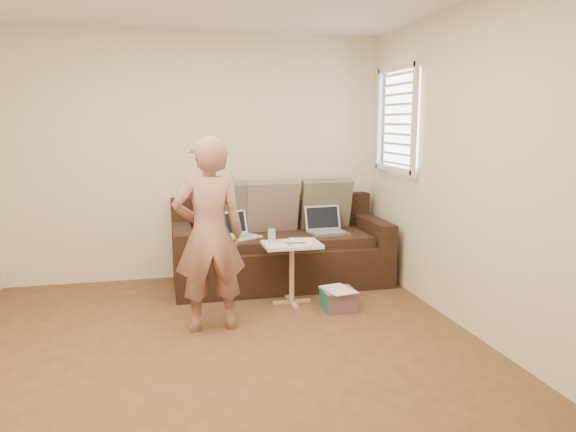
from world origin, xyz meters
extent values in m
plane|color=#51361E|center=(0.00, 0.00, 0.00)|extent=(4.50, 4.50, 0.00)
plane|color=beige|center=(0.00, 2.25, 1.30)|extent=(4.00, 0.00, 4.00)
plane|color=beige|center=(0.00, -2.25, 1.30)|extent=(4.00, 0.00, 4.00)
plane|color=beige|center=(2.00, 0.00, 1.30)|extent=(0.00, 4.50, 4.50)
imported|color=#9B5B54|center=(-0.03, 0.65, 0.79)|extent=(0.59, 0.42, 1.58)
camera|label=1|loc=(-0.40, -3.64, 1.69)|focal=34.03mm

